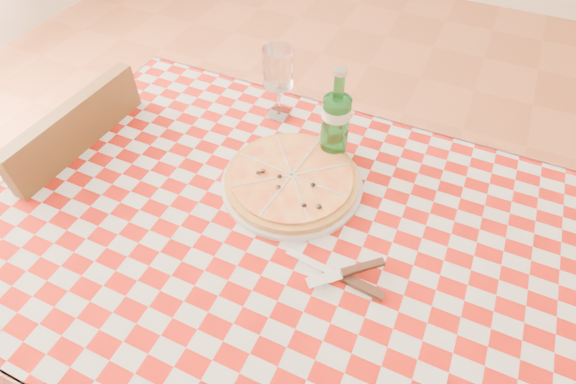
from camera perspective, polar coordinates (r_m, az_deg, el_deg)
name	(u,v)px	position (r m, az deg, el deg)	size (l,w,h in m)	color
dining_table	(285,261)	(1.01, -0.39, -8.71)	(1.20, 0.80, 0.75)	brown
tablecloth	(285,235)	(0.93, -0.42, -5.51)	(1.30, 0.90, 0.01)	#961209
chair_far	(89,200)	(1.45, -23.99, -0.91)	(0.41, 0.41, 0.88)	brown
pizza_plate	(292,179)	(1.00, 0.48, 1.70)	(0.32, 0.32, 0.04)	#CA8743
water_bottle	(336,116)	(1.01, 6.13, 9.56)	(0.07, 0.07, 0.24)	#186123
wine_glass	(278,84)	(1.15, -1.23, 13.57)	(0.07, 0.07, 0.19)	silver
cutlery	(341,274)	(0.87, 6.79, -10.35)	(0.22, 0.18, 0.02)	silver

